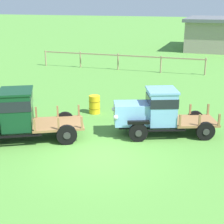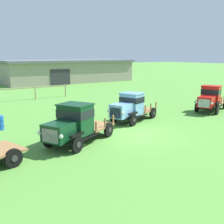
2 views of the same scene
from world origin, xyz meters
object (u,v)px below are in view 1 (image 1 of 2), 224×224
Objects in this scene: vintage_truck_second_in_line at (14,114)px; oil_drum_near_fence at (95,104)px; vintage_truck_midrow_center at (156,111)px; oil_drum_beside_row at (28,94)px.

vintage_truck_second_in_line is 5.22× the size of oil_drum_near_fence.
vintage_truck_second_in_line is at bearing -155.58° from vintage_truck_midrow_center.
vintage_truck_midrow_center is 4.95× the size of oil_drum_near_fence.
vintage_truck_midrow_center is at bearing -19.04° from oil_drum_beside_row.
oil_drum_beside_row is (-8.10, 2.80, -0.63)m from vintage_truck_midrow_center.
vintage_truck_midrow_center reaches higher than oil_drum_beside_row.
vintage_truck_midrow_center is 4.13m from oil_drum_near_fence.
oil_drum_near_fence is (-3.60, 1.94, -0.59)m from vintage_truck_midrow_center.
vintage_truck_second_in_line reaches higher than oil_drum_near_fence.
oil_drum_near_fence is at bearing 151.70° from vintage_truck_midrow_center.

